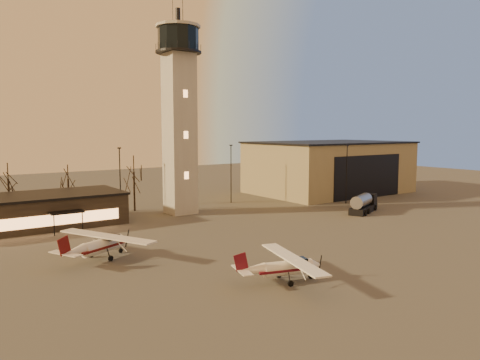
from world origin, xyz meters
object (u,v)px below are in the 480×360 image
object	(u,v)px
control_tower	(179,106)
cessna_rear	(104,247)
fuel_truck	(363,205)
hangar	(329,167)
cessna_front	(289,270)
terminal	(22,212)

from	to	relation	value
control_tower	cessna_rear	size ratio (longest dim) A/B	2.89
control_tower	fuel_truck	size ratio (longest dim) A/B	4.05
hangar	cessna_front	world-z (taller)	hangar
cessna_rear	fuel_truck	size ratio (longest dim) A/B	1.40
hangar	control_tower	bearing A→B (deg)	-173.69
cessna_front	fuel_truck	size ratio (longest dim) A/B	1.30
cessna_front	terminal	bearing A→B (deg)	127.38
control_tower	fuel_truck	bearing A→B (deg)	-33.46
terminal	cessna_front	distance (m)	38.82
terminal	cessna_front	bearing A→B (deg)	-68.18
terminal	fuel_truck	distance (m)	48.85
control_tower	terminal	size ratio (longest dim) A/B	1.28
cessna_rear	fuel_truck	world-z (taller)	cessna_rear
terminal	cessna_front	xyz separation A→B (m)	(14.42, -36.02, -1.16)
control_tower	cessna_front	size ratio (longest dim) A/B	3.11
hangar	fuel_truck	bearing A→B (deg)	-122.41
control_tower	hangar	xyz separation A→B (m)	(36.00, 3.98, -11.17)
cessna_front	cessna_rear	distance (m)	19.17
control_tower	cessna_front	world-z (taller)	control_tower
terminal	cessna_rear	size ratio (longest dim) A/B	2.25
hangar	fuel_truck	world-z (taller)	hangar
control_tower	hangar	bearing A→B (deg)	6.31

